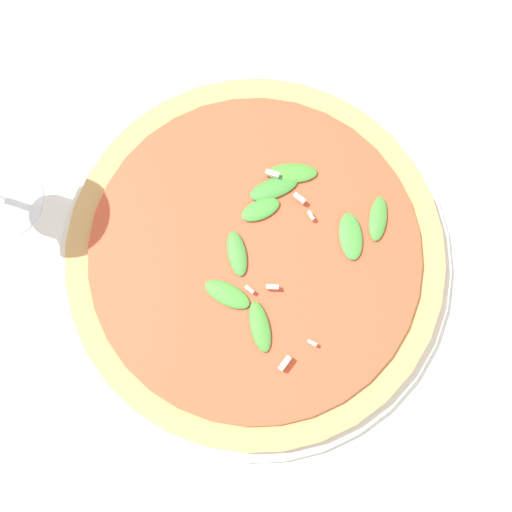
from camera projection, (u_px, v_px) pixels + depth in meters
The scene contains 2 objects.
ground_plane at pixel (242, 284), 0.66m from camera, with size 6.00×6.00×0.00m, color silver.
pizza_arugula_main at pixel (256, 259), 0.65m from camera, with size 0.36×0.36×0.05m.
Camera 1 is at (-0.00, -0.10, 0.65)m, focal length 50.00 mm.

